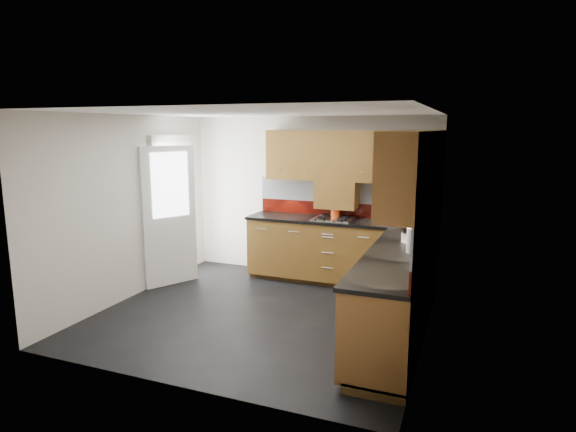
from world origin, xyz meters
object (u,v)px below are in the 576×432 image
at_px(gas_hob, 333,219).
at_px(toaster, 390,216).
at_px(utensil_pot, 335,211).
at_px(food_processor, 410,229).

bearing_deg(gas_hob, toaster, 7.79).
xyz_separation_m(gas_hob, utensil_pot, (-0.01, 0.12, 0.09)).
height_order(utensil_pot, food_processor, utensil_pot).
bearing_deg(utensil_pot, gas_hob, -87.21).
bearing_deg(utensil_pot, food_processor, -43.43).
xyz_separation_m(utensil_pot, toaster, (0.79, -0.02, -0.01)).
distance_m(utensil_pot, food_processor, 1.66).
bearing_deg(food_processor, utensil_pot, 136.57).
bearing_deg(gas_hob, food_processor, -40.28).
distance_m(gas_hob, food_processor, 1.58).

